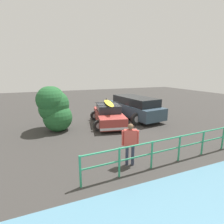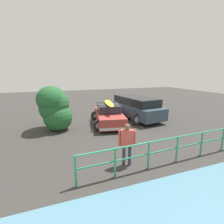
{
  "view_description": "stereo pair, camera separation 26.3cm",
  "coord_description": "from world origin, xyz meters",
  "px_view_note": "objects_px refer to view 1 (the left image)",
  "views": [
    {
      "loc": [
        4.52,
        10.86,
        3.41
      ],
      "look_at": [
        0.51,
        1.03,
        0.95
      ],
      "focal_mm": 28.0,
      "sensor_mm": 36.0,
      "label": 1
    },
    {
      "loc": [
        4.27,
        10.96,
        3.41
      ],
      "look_at": [
        0.51,
        1.03,
        0.95
      ],
      "focal_mm": 28.0,
      "sensor_mm": 36.0,
      "label": 2
    }
  ],
  "objects_px": {
    "sedan_car": "(108,115)",
    "bush_near_left": "(53,106)",
    "suv_car": "(135,107)",
    "person_bystander": "(130,141)"
  },
  "relations": [
    {
      "from": "sedan_car",
      "to": "person_bystander",
      "type": "xyz_separation_m",
      "value": [
        1.16,
        5.22,
        0.34
      ]
    },
    {
      "from": "suv_car",
      "to": "bush_near_left",
      "type": "height_order",
      "value": "bush_near_left"
    },
    {
      "from": "person_bystander",
      "to": "bush_near_left",
      "type": "height_order",
      "value": "bush_near_left"
    },
    {
      "from": "suv_car",
      "to": "person_bystander",
      "type": "bearing_deg",
      "value": 59.08
    },
    {
      "from": "person_bystander",
      "to": "bush_near_left",
      "type": "distance_m",
      "value": 5.75
    },
    {
      "from": "sedan_car",
      "to": "bush_near_left",
      "type": "relative_size",
      "value": 1.57
    },
    {
      "from": "suv_car",
      "to": "bush_near_left",
      "type": "relative_size",
      "value": 1.88
    },
    {
      "from": "suv_car",
      "to": "person_bystander",
      "type": "height_order",
      "value": "suv_car"
    },
    {
      "from": "sedan_car",
      "to": "bush_near_left",
      "type": "distance_m",
      "value": 3.51
    },
    {
      "from": "sedan_car",
      "to": "suv_car",
      "type": "bearing_deg",
      "value": -163.99
    }
  ]
}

